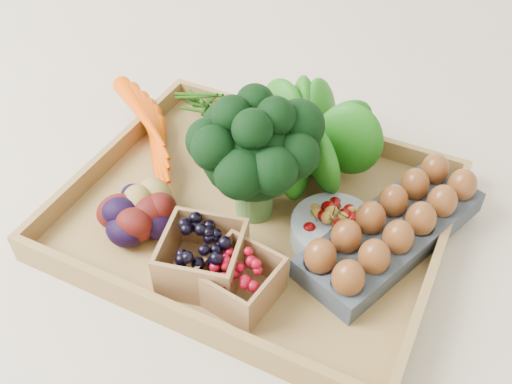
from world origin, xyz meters
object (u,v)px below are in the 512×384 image
at_px(tray, 256,217).
at_px(broccoli, 254,174).
at_px(cherry_bowl, 334,231).
at_px(egg_carton, 392,234).

height_order(tray, broccoli, broccoli).
bearing_deg(cherry_bowl, tray, -178.37).
bearing_deg(egg_carton, broccoli, -150.25).
relative_size(tray, cherry_bowl, 4.35).
bearing_deg(cherry_bowl, broccoli, 179.85).
bearing_deg(tray, cherry_bowl, 1.63).
bearing_deg(broccoli, tray, -35.93).
bearing_deg(tray, egg_carton, 9.48).
distance_m(cherry_bowl, egg_carton, 0.08).
height_order(tray, egg_carton, egg_carton).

